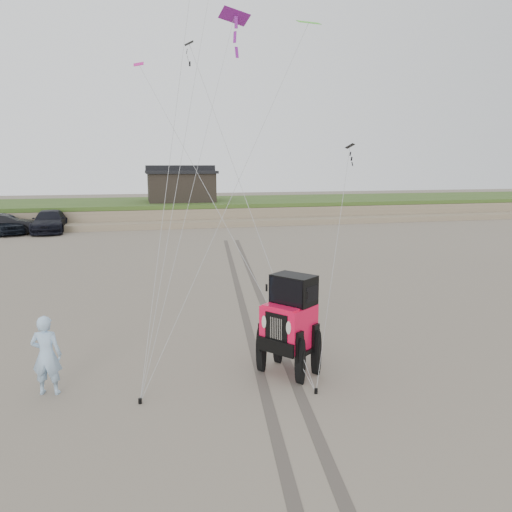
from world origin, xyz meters
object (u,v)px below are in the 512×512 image
at_px(truck_c, 50,221).
at_px(man, 46,355).
at_px(truck_a, 5,224).
at_px(jeep, 289,335).
at_px(cabin, 181,185).
at_px(truck_b, 4,224).

distance_m(truck_c, man, 29.80).
xyz_separation_m(truck_a, jeep, (13.10, -29.30, 0.22)).
bearing_deg(cabin, man, -100.04).
relative_size(truck_c, man, 3.06).
bearing_deg(cabin, truck_a, -152.97).
relative_size(truck_b, jeep, 0.87).
bearing_deg(truck_b, truck_a, -9.99).
bearing_deg(truck_c, truck_a, -173.76).
xyz_separation_m(truck_b, man, (7.44, -28.75, 0.16)).
height_order(jeep, man, jeep).
bearing_deg(jeep, truck_a, 166.38).
bearing_deg(man, truck_c, -70.39).
height_order(truck_b, truck_c, truck_c).
xyz_separation_m(truck_a, truck_b, (-0.03, -0.35, -0.01)).
distance_m(truck_b, man, 29.70).
distance_m(truck_b, truck_c, 3.18).
bearing_deg(man, jeep, -170.78).
height_order(truck_b, man, man).
height_order(truck_a, jeep, jeep).
bearing_deg(jeep, truck_b, 166.69).
bearing_deg(cabin, jeep, -91.12).
distance_m(truck_a, truck_b, 0.35).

